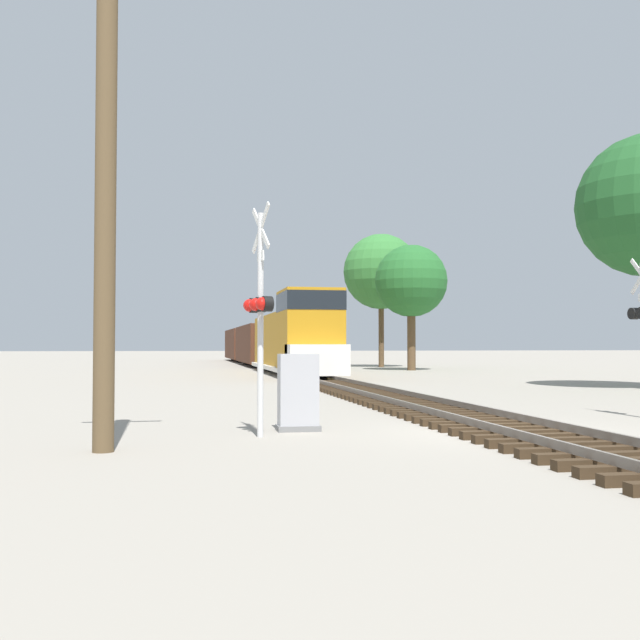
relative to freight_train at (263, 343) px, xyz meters
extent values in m
plane|color=gray|center=(0.00, -45.75, -1.91)|extent=(400.00, 400.00, 0.00)
cube|color=#382819|center=(0.00, -50.25, -1.83)|extent=(2.60, 0.22, 0.16)
cube|color=#382819|center=(0.00, -49.65, -1.83)|extent=(2.60, 0.22, 0.16)
cube|color=#382819|center=(0.00, -49.05, -1.83)|extent=(2.60, 0.22, 0.16)
cube|color=#382819|center=(0.00, -48.45, -1.83)|extent=(2.60, 0.22, 0.16)
cube|color=#382819|center=(0.00, -47.85, -1.83)|extent=(2.60, 0.22, 0.16)
cube|color=#382819|center=(0.00, -47.25, -1.83)|extent=(2.60, 0.22, 0.16)
cube|color=#382819|center=(0.00, -46.65, -1.83)|extent=(2.60, 0.22, 0.16)
cube|color=#382819|center=(0.00, -46.05, -1.83)|extent=(2.60, 0.22, 0.16)
cube|color=#382819|center=(0.00, -45.45, -1.83)|extent=(2.60, 0.22, 0.16)
cube|color=#382819|center=(0.00, -44.85, -1.83)|extent=(2.60, 0.22, 0.16)
cube|color=#382819|center=(0.00, -44.25, -1.83)|extent=(2.60, 0.22, 0.16)
cube|color=#382819|center=(0.00, -43.65, -1.83)|extent=(2.60, 0.22, 0.16)
cube|color=#382819|center=(0.00, -43.05, -1.83)|extent=(2.60, 0.22, 0.16)
cube|color=#382819|center=(0.00, -42.45, -1.83)|extent=(2.60, 0.22, 0.16)
cube|color=#382819|center=(0.00, -41.85, -1.83)|extent=(2.60, 0.22, 0.16)
cube|color=#382819|center=(0.00, -41.25, -1.83)|extent=(2.60, 0.22, 0.16)
cube|color=#382819|center=(0.00, -40.65, -1.83)|extent=(2.60, 0.22, 0.16)
cube|color=#382819|center=(0.00, -40.05, -1.83)|extent=(2.60, 0.22, 0.16)
cube|color=#382819|center=(0.00, -39.45, -1.83)|extent=(2.60, 0.22, 0.16)
cube|color=#382819|center=(0.00, -38.85, -1.83)|extent=(2.60, 0.22, 0.16)
cube|color=#382819|center=(0.00, -38.25, -1.83)|extent=(2.60, 0.22, 0.16)
cube|color=#382819|center=(0.00, -37.65, -1.83)|extent=(2.60, 0.22, 0.16)
cube|color=#382819|center=(0.00, -37.05, -1.83)|extent=(2.60, 0.22, 0.16)
cube|color=#382819|center=(0.00, -36.45, -1.83)|extent=(2.60, 0.22, 0.16)
cube|color=#382819|center=(0.00, -35.85, -1.83)|extent=(2.60, 0.22, 0.16)
cube|color=#382819|center=(0.00, -35.25, -1.83)|extent=(2.60, 0.22, 0.16)
cube|color=#382819|center=(0.00, -34.65, -1.83)|extent=(2.60, 0.22, 0.16)
cube|color=#382819|center=(0.00, -34.05, -1.83)|extent=(2.60, 0.22, 0.16)
cube|color=#382819|center=(0.00, -33.45, -1.83)|extent=(2.60, 0.22, 0.16)
cube|color=#382819|center=(0.00, -32.85, -1.83)|extent=(2.60, 0.22, 0.16)
cube|color=#382819|center=(0.00, -32.25, -1.83)|extent=(2.60, 0.22, 0.16)
cube|color=#382819|center=(0.00, -31.65, -1.83)|extent=(2.60, 0.22, 0.16)
cube|color=#382819|center=(0.00, -31.05, -1.83)|extent=(2.60, 0.22, 0.16)
cube|color=#382819|center=(0.00, -30.45, -1.83)|extent=(2.60, 0.22, 0.16)
cube|color=#382819|center=(0.00, -29.85, -1.83)|extent=(2.60, 0.22, 0.16)
cube|color=#382819|center=(0.00, -29.25, -1.83)|extent=(2.60, 0.22, 0.16)
cube|color=#382819|center=(0.00, -28.65, -1.83)|extent=(2.60, 0.22, 0.16)
cube|color=#382819|center=(0.00, -28.05, -1.83)|extent=(2.60, 0.22, 0.16)
cube|color=#382819|center=(0.00, -27.45, -1.83)|extent=(2.60, 0.22, 0.16)
cube|color=#382819|center=(0.00, -26.85, -1.83)|extent=(2.60, 0.22, 0.16)
cube|color=#382819|center=(0.00, -26.25, -1.83)|extent=(2.60, 0.22, 0.16)
cube|color=slate|center=(-0.72, -45.75, -1.67)|extent=(0.07, 160.00, 0.15)
cube|color=slate|center=(0.72, -45.75, -1.67)|extent=(0.07, 160.00, 0.15)
cube|color=#B77A14|center=(0.00, -12.71, 0.09)|extent=(2.49, 13.50, 3.37)
cube|color=#B77A14|center=(0.00, -22.17, 0.57)|extent=(2.93, 4.24, 4.32)
cube|color=black|center=(0.00, -22.17, 2.10)|extent=(2.96, 4.29, 0.95)
cube|color=white|center=(0.00, -24.29, -0.84)|extent=(2.93, 1.93, 1.51)
cube|color=white|center=(0.00, -15.61, -1.48)|extent=(2.99, 18.90, 0.24)
cube|color=black|center=(0.00, -21.88, -1.41)|extent=(1.58, 2.20, 1.00)
cube|color=black|center=(0.00, -9.34, -1.41)|extent=(1.58, 2.20, 1.00)
cube|color=#4C2819|center=(0.00, 3.58, -0.04)|extent=(2.78, 15.47, 3.11)
cube|color=black|center=(0.00, -1.45, -1.46)|extent=(1.58, 2.20, 0.90)
cube|color=black|center=(0.00, 8.61, -1.46)|extent=(1.58, 2.20, 0.90)
cube|color=#4C2819|center=(0.00, 20.85, -0.04)|extent=(2.78, 15.47, 3.11)
cube|color=black|center=(0.00, 15.83, -1.46)|extent=(1.58, 2.20, 0.90)
cube|color=black|center=(0.00, 25.88, -1.46)|extent=(1.58, 2.20, 0.90)
cylinder|color=silver|center=(-5.02, -45.55, 0.30)|extent=(0.12, 0.12, 4.42)
cube|color=white|center=(-5.02, -45.55, 2.21)|extent=(0.27, 0.90, 0.93)
cube|color=white|center=(-5.02, -45.55, 2.21)|extent=(0.27, 0.90, 0.93)
cube|color=black|center=(-5.02, -45.55, 0.69)|extent=(0.28, 0.85, 0.06)
cylinder|color=black|center=(-5.11, -45.21, 0.69)|extent=(0.25, 0.34, 0.30)
sphere|color=red|center=(-5.21, -45.24, 0.69)|extent=(0.26, 0.26, 0.26)
cylinder|color=black|center=(-5.02, -45.55, 0.69)|extent=(0.25, 0.34, 0.30)
sphere|color=red|center=(-5.12, -45.58, 0.69)|extent=(0.26, 0.26, 0.26)
cylinder|color=black|center=(-4.93, -45.89, 0.69)|extent=(0.25, 0.34, 0.30)
sphere|color=red|center=(-5.03, -45.92, 0.69)|extent=(0.26, 0.26, 0.26)
cube|color=white|center=(-5.02, -45.55, 1.66)|extent=(0.11, 0.32, 0.20)
cylinder|color=black|center=(4.74, -43.08, 0.69)|extent=(0.20, 0.31, 0.30)
sphere|color=red|center=(4.84, -43.07, 0.69)|extent=(0.26, 0.26, 0.26)
cube|color=slate|center=(-4.12, -44.60, -1.85)|extent=(0.90, 0.59, 0.12)
cube|color=#ADADB2|center=(-4.12, -44.60, -1.04)|extent=(0.82, 0.54, 1.50)
cylinder|color=brown|center=(-7.84, -47.08, 2.85)|extent=(0.36, 0.36, 9.51)
cylinder|color=brown|center=(9.43, -9.68, 0.48)|extent=(0.59, 0.59, 4.78)
sphere|color=#236028|center=(9.43, -9.68, 4.41)|extent=(5.10, 5.10, 5.10)
cylinder|color=brown|center=(9.37, -1.88, 1.04)|extent=(0.44, 0.44, 5.89)
sphere|color=#337533|center=(9.37, -1.88, 5.81)|extent=(6.10, 6.10, 6.10)
camera|label=1|loc=(-6.57, -60.22, -0.09)|focal=42.00mm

